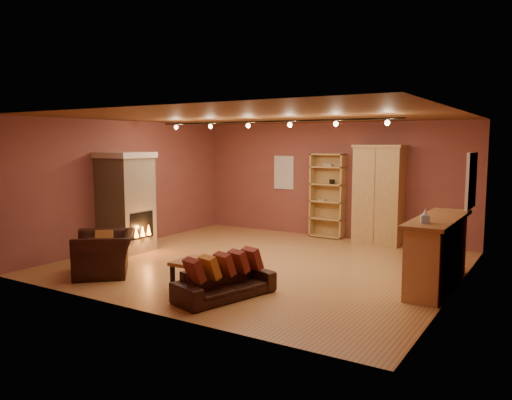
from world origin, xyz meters
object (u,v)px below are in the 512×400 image
Objects in this scene: bookcase at (328,195)px; loveseat at (225,276)px; coffee_table at (198,265)px; armoire at (379,195)px; bar_counter at (438,251)px; fireplace at (126,202)px; armchair at (104,246)px.

bookcase is 5.38m from loveseat.
armoire is at bearing 76.91° from coffee_table.
coffee_table is (-3.09, -2.29, -0.15)m from bar_counter.
bar_counter is (6.24, 0.74, -0.48)m from fireplace.
fireplace reaches higher than armchair.
bookcase is at bearing 136.96° from bar_counter.
bar_counter is at bearing -56.02° from armoire.
armchair is at bearing -179.64° from coffee_table.
bookcase reaches higher than bar_counter.
armoire is 3.45m from bar_counter.
armoire is (1.31, -0.18, 0.09)m from bookcase.
fireplace reaches higher than coffee_table.
loveseat is 2.60m from armchair.
armoire is (4.34, 3.56, 0.08)m from fireplace.
bookcase is 1.33m from armoire.
coffee_table is at bearing -88.66° from bookcase.
fireplace is 1.03× the size of bookcase.
coffee_table is at bearing -26.18° from fireplace.
bookcase is 0.91× the size of armoire.
armoire is at bearing 123.98° from bar_counter.
bookcase is at bearing 23.33° from loveseat.
armoire is 5.23m from loveseat.
loveseat is 1.23× the size of armchair.
bar_counter is at bearing -31.81° from loveseat.
loveseat is 2.42× the size of coffee_table.
armoire is 0.96× the size of bar_counter.
bookcase is 5.68m from armchair.
bookcase is at bearing 51.02° from fireplace.
fireplace is 1.59× the size of armchair.
armoire reaches higher than armchair.
fireplace is 0.89× the size of bar_counter.
fireplace is at bearing 153.82° from coffee_table.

